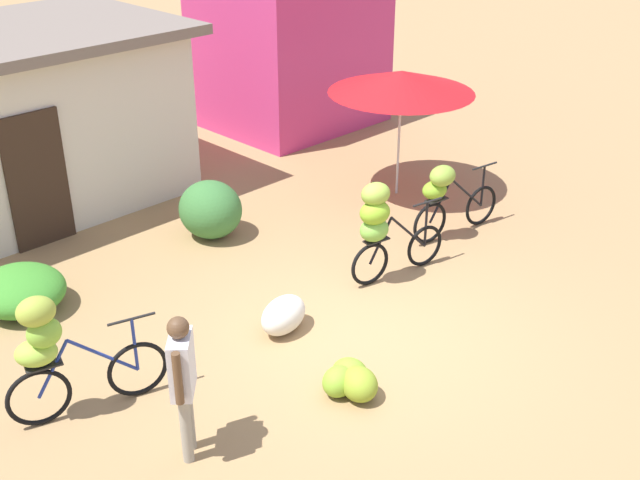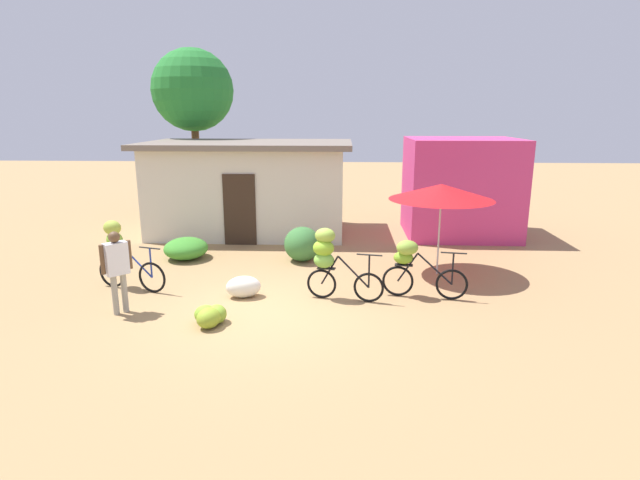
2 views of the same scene
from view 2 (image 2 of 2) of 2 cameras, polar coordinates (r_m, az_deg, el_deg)
ground_plane at (r=9.71m, az=-5.80°, el=-7.97°), size 60.00×60.00×0.00m
building_low at (r=15.87m, az=-7.91°, el=5.90°), size 6.23×3.68×2.79m
shop_pink at (r=15.96m, az=15.47°, el=5.72°), size 3.20×2.80×2.91m
tree_behind_building at (r=18.53m, az=-14.09°, el=15.91°), size 2.76×2.76×5.77m
hedge_bush_front_left at (r=13.43m, az=-14.80°, el=-0.91°), size 1.10×1.19×0.54m
hedge_bush_front_right at (r=12.76m, az=-1.99°, el=-0.45°), size 0.92×0.98×0.87m
market_umbrella at (r=11.72m, az=13.46°, el=5.27°), size 2.35×2.35×2.09m
bicycle_leftmost at (r=11.44m, az=-21.60°, el=-1.05°), size 1.62×0.69×1.47m
bicycle_near_pile at (r=10.02m, az=1.05°, el=-1.92°), size 1.54×0.46×1.45m
bicycle_center_loaded at (r=10.34m, az=10.35°, el=-2.52°), size 1.68×0.45×1.18m
banana_pile_on_ground at (r=9.23m, az=-12.21°, el=-8.29°), size 0.65×0.75×0.36m
produce_sack at (r=10.42m, az=-8.58°, el=-5.20°), size 0.78×0.59×0.44m
person_vendor at (r=9.99m, az=-21.83°, el=-2.54°), size 0.42×0.44×1.56m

